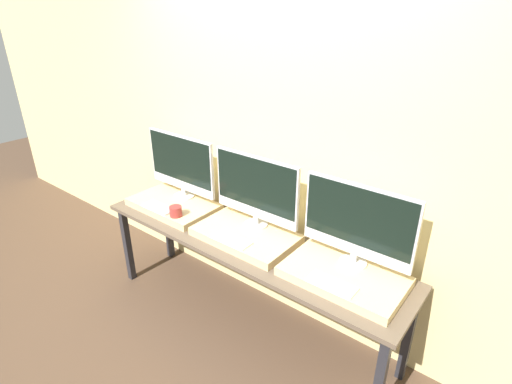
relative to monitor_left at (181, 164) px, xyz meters
name	(u,v)px	position (x,y,z in m)	size (l,w,h in m)	color
ground_plane	(221,341)	(0.74, -0.41, -1.05)	(12.00, 12.00, 0.00)	#4C3828
wall_back	(276,145)	(0.74, 0.23, 0.25)	(8.00, 0.04, 2.60)	#DBC684
workbench	(245,248)	(0.74, -0.13, -0.40)	(2.33, 0.56, 0.71)	brown
wooden_riser_left	(174,205)	(0.00, -0.11, -0.31)	(0.69, 0.42, 0.06)	#D6B77F
monitor_left	(181,164)	(0.00, 0.00, 0.00)	(0.67, 0.17, 0.51)	silver
keyboard_left	(159,207)	(0.00, -0.26, -0.27)	(0.27, 0.11, 0.01)	silver
mug	(176,211)	(0.20, -0.26, -0.24)	(0.09, 0.09, 0.08)	#9E332D
wooden_riser_center	(246,235)	(0.74, -0.11, -0.31)	(0.69, 0.42, 0.06)	#D6B77F
monitor_center	(256,189)	(0.74, 0.00, 0.00)	(0.67, 0.17, 0.51)	silver
keyboard_center	(231,240)	(0.74, -0.26, -0.27)	(0.27, 0.11, 0.01)	silver
wooden_riser_right	(343,276)	(1.47, -0.11, -0.31)	(0.69, 0.42, 0.06)	#D6B77F
monitor_right	(358,223)	(1.47, 0.00, 0.00)	(0.67, 0.17, 0.51)	silver
keyboard_right	(332,284)	(1.47, -0.26, -0.27)	(0.27, 0.11, 0.01)	silver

